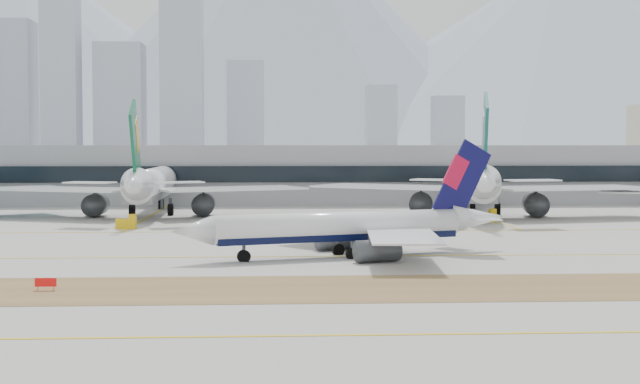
{
  "coord_description": "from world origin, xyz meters",
  "views": [
    {
      "loc": [
        -6.9,
        -124.19,
        14.96
      ],
      "look_at": [
        0.53,
        18.0,
        7.5
      ],
      "focal_mm": 50.0,
      "sensor_mm": 36.0,
      "label": 1
    }
  ],
  "objects": [
    {
      "name": "city_skyline",
      "position": [
        -106.76,
        453.42,
        49.8
      ],
      "size": [
        342.0,
        49.8,
        140.0
      ],
      "color": "#A0A5B7",
      "rests_on": "ground"
    },
    {
      "name": "mountain_ridge",
      "position": [
        33.0,
        1404.14,
        181.85
      ],
      "size": [
        2830.0,
        1120.0,
        470.0
      ],
      "color": "#9EA8B7",
      "rests_on": "ground"
    },
    {
      "name": "ground",
      "position": [
        0.0,
        0.0,
        0.0
      ],
      "size": [
        3000.0,
        3000.0,
        0.0
      ],
      "primitive_type": "plane",
      "color": "#9B9891",
      "rests_on": "ground"
    },
    {
      "name": "gse_b",
      "position": [
        -33.23,
        36.67,
        1.05
      ],
      "size": [
        3.55,
        2.0,
        2.6
      ],
      "color": "#E7B20C",
      "rests_on": "ground"
    },
    {
      "name": "taxiing_airliner",
      "position": [
        3.45,
        -5.19,
        3.87
      ],
      "size": [
        46.52,
        39.54,
        16.06
      ],
      "rotation": [
        0.0,
        0.0,
        3.45
      ],
      "color": "white",
      "rests_on": "ground"
    },
    {
      "name": "gse_c",
      "position": [
        34.86,
        47.34,
        1.05
      ],
      "size": [
        3.55,
        2.0,
        2.6
      ],
      "color": "#E7B20C",
      "rests_on": "ground"
    },
    {
      "name": "widebody_eva",
      "position": [
        -33.0,
        66.03,
        6.33
      ],
      "size": [
        66.84,
        65.2,
        23.82
      ],
      "rotation": [
        0.0,
        0.0,
        1.59
      ],
      "color": "white",
      "rests_on": "ground"
    },
    {
      "name": "apron_markings",
      "position": [
        0.0,
        -53.95,
        0.02
      ],
      "size": [
        360.0,
        122.22,
        0.06
      ],
      "color": "brown",
      "rests_on": "ground"
    },
    {
      "name": "widebody_cathay",
      "position": [
        36.45,
        62.74,
        6.69
      ],
      "size": [
        69.54,
        68.89,
        25.17
      ],
      "rotation": [
        0.0,
        0.0,
        1.39
      ],
      "color": "white",
      "rests_on": "ground"
    },
    {
      "name": "terminal",
      "position": [
        0.0,
        114.84,
        7.5
      ],
      "size": [
        280.0,
        43.1,
        15.0
      ],
      "color": "gray",
      "rests_on": "ground"
    },
    {
      "name": "hold_sign_left",
      "position": [
        -30.35,
        -32.0,
        0.88
      ],
      "size": [
        2.2,
        0.15,
        1.35
      ],
      "color": "red",
      "rests_on": "ground"
    }
  ]
}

